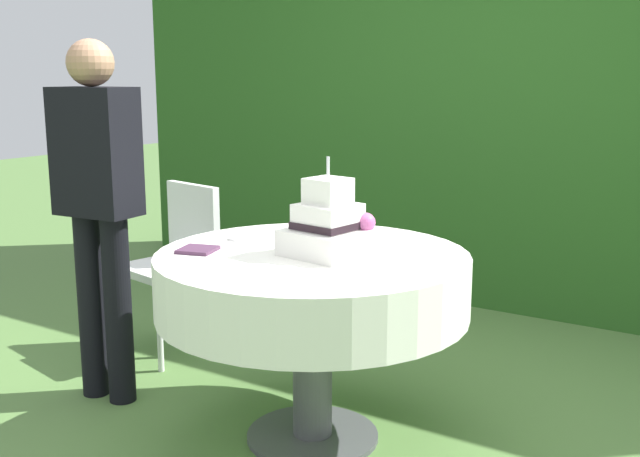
# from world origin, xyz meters

# --- Properties ---
(ground_plane) EXTENTS (20.00, 20.00, 0.00)m
(ground_plane) POSITION_xyz_m (0.00, 0.00, 0.00)
(ground_plane) COLOR #547A3D
(foliage_hedge) EXTENTS (5.60, 0.66, 2.61)m
(foliage_hedge) POSITION_xyz_m (0.00, 2.36, 1.31)
(foliage_hedge) COLOR #28561E
(foliage_hedge) RESTS_ON ground_plane
(cake_table) EXTENTS (1.22, 1.22, 0.77)m
(cake_table) POSITION_xyz_m (0.00, 0.00, 0.64)
(cake_table) COLOR #4C4C51
(cake_table) RESTS_ON ground_plane
(wedding_cake) EXTENTS (0.33, 0.33, 0.38)m
(wedding_cake) POSITION_xyz_m (0.07, 0.02, 0.88)
(wedding_cake) COLOR white
(wedding_cake) RESTS_ON cake_table
(serving_plate_near) EXTENTS (0.12, 0.12, 0.01)m
(serving_plate_near) POSITION_xyz_m (-0.39, 0.05, 0.78)
(serving_plate_near) COLOR white
(serving_plate_near) RESTS_ON cake_table
(serving_plate_far) EXTENTS (0.11, 0.11, 0.01)m
(serving_plate_far) POSITION_xyz_m (0.23, 0.27, 0.78)
(serving_plate_far) COLOR white
(serving_plate_far) RESTS_ON cake_table
(napkin_stack) EXTENTS (0.17, 0.17, 0.01)m
(napkin_stack) POSITION_xyz_m (-0.39, -0.22, 0.78)
(napkin_stack) COLOR #4C2D47
(napkin_stack) RESTS_ON cake_table
(garden_chair) EXTENTS (0.47, 0.47, 0.89)m
(garden_chair) POSITION_xyz_m (-1.13, 0.45, 0.54)
(garden_chair) COLOR white
(garden_chair) RESTS_ON ground_plane
(standing_person) EXTENTS (0.38, 0.23, 1.60)m
(standing_person) POSITION_xyz_m (-1.00, -0.17, 0.93)
(standing_person) COLOR black
(standing_person) RESTS_ON ground_plane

